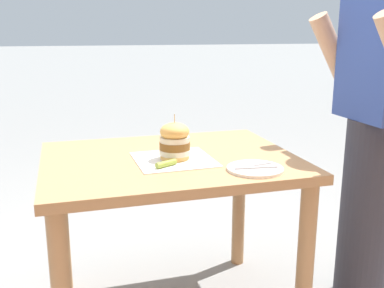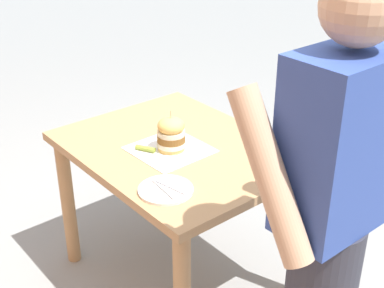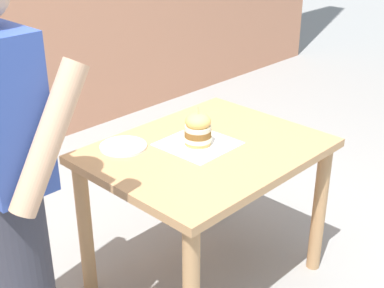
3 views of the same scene
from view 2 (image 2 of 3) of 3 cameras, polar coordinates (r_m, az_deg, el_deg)
ground_plane at (r=2.89m, az=-1.30°, el=-13.81°), size 80.00×80.00×0.00m
patio_table at (r=2.52m, az=-1.45°, el=-2.81°), size 0.84×1.07×0.76m
serving_paper at (r=2.42m, az=-2.37°, el=-0.58°), size 0.33×0.33×0.00m
sandwich at (r=2.39m, az=-2.23°, el=1.08°), size 0.13×0.13×0.19m
pickle_spear at (r=2.41m, az=-4.99°, el=-0.49°), size 0.06×0.09×0.02m
side_plate_with_forks at (r=2.12m, az=-2.83°, el=-4.90°), size 0.22×0.22×0.02m
diner_across_table at (r=1.77m, az=14.33°, el=-8.48°), size 0.55×0.35×1.69m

